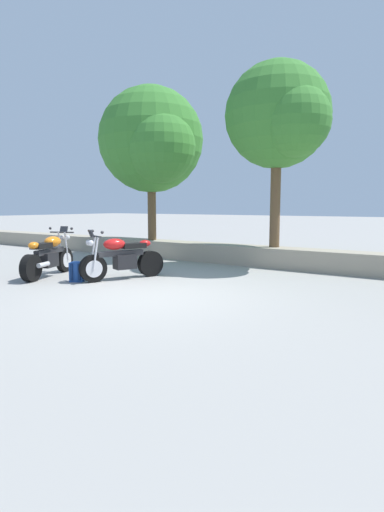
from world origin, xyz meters
name	(u,v)px	position (x,y,z in m)	size (l,w,h in m)	color
ground_plane	(151,296)	(0.00, 0.00, 0.00)	(120.00, 120.00, 0.00)	gray
stone_wall	(258,256)	(0.00, 4.80, 0.28)	(36.00, 0.80, 0.55)	gray
motorcycle_orange_near_left	(49,256)	(-3.44, 0.32, 0.49)	(0.99, 1.98, 1.18)	black
motorcycle_red_centre	(122,259)	(-1.70, 1.00, 0.49)	(1.04, 1.96, 1.18)	black
rider_backpack	(77,271)	(-2.32, 0.20, 0.24)	(0.35, 0.34, 0.47)	navy
leafy_tree_far_left	(153,142)	(-3.75, 4.70, 3.76)	(3.59, 3.42, 5.01)	brown
leafy_tree_mid_left	(281,117)	(0.57, 4.79, 4.05)	(2.98, 2.84, 5.00)	brown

